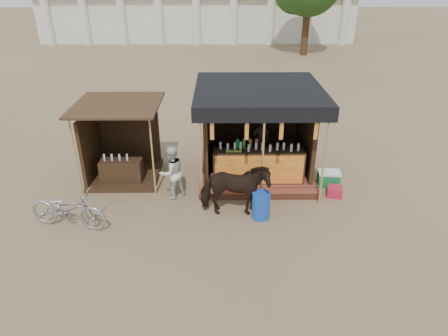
% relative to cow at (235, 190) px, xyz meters
% --- Properties ---
extents(ground, '(120.00, 120.00, 0.00)m').
position_rel_cow_xyz_m(ground, '(-0.26, -1.06, -0.74)').
color(ground, '#846B4C').
rests_on(ground, ground).
extents(main_stall, '(3.60, 3.61, 2.78)m').
position_rel_cow_xyz_m(main_stall, '(0.74, 2.30, 0.28)').
color(main_stall, brown).
rests_on(main_stall, ground).
extents(secondary_stall, '(2.40, 2.40, 2.38)m').
position_rel_cow_xyz_m(secondary_stall, '(-3.43, 2.18, 0.11)').
color(secondary_stall, '#332412').
rests_on(secondary_stall, ground).
extents(cow, '(1.77, 0.81, 1.49)m').
position_rel_cow_xyz_m(cow, '(0.00, 0.00, 0.00)').
color(cow, black).
rests_on(cow, ground).
extents(motorbike, '(2.09, 1.10, 1.04)m').
position_rel_cow_xyz_m(motorbike, '(-4.11, -0.49, -0.22)').
color(motorbike, '#9C9BA4').
rests_on(motorbike, ground).
extents(bystander, '(0.95, 0.91, 1.54)m').
position_rel_cow_xyz_m(bystander, '(-1.70, 0.94, 0.03)').
color(bystander, silver).
rests_on(bystander, ground).
extents(blue_barrel, '(0.59, 0.59, 0.72)m').
position_rel_cow_xyz_m(blue_barrel, '(0.68, -0.13, -0.38)').
color(blue_barrel, '#1744AC').
rests_on(blue_barrel, ground).
extents(red_crate, '(0.50, 0.48, 0.27)m').
position_rel_cow_xyz_m(red_crate, '(2.87, 0.94, -0.61)').
color(red_crate, '#A91C31').
rests_on(red_crate, ground).
extents(cooler, '(0.68, 0.50, 0.46)m').
position_rel_cow_xyz_m(cooler, '(2.84, 1.54, -0.51)').
color(cooler, '#1A763A').
rests_on(cooler, ground).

